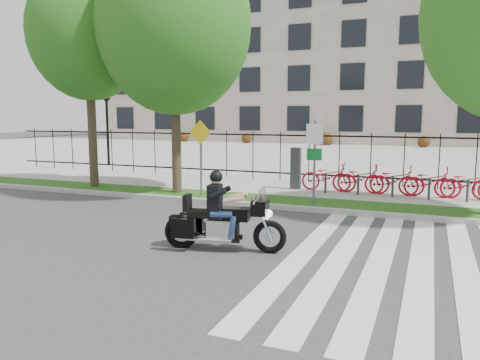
% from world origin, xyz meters
% --- Properties ---
extents(ground, '(120.00, 120.00, 0.00)m').
position_xyz_m(ground, '(0.00, 0.00, 0.00)').
color(ground, '#343436').
rests_on(ground, ground).
extents(curb, '(60.00, 0.20, 0.15)m').
position_xyz_m(curb, '(0.00, 4.10, 0.07)').
color(curb, '#A8A69E').
rests_on(curb, ground).
extents(grass_verge, '(60.00, 1.50, 0.15)m').
position_xyz_m(grass_verge, '(0.00, 4.95, 0.07)').
color(grass_verge, '#1A4912').
rests_on(grass_verge, ground).
extents(sidewalk, '(60.00, 3.50, 0.15)m').
position_xyz_m(sidewalk, '(0.00, 7.45, 0.07)').
color(sidewalk, '#99978F').
rests_on(sidewalk, ground).
extents(plaza, '(80.00, 34.00, 0.10)m').
position_xyz_m(plaza, '(0.00, 25.00, 0.05)').
color(plaza, '#99978F').
rests_on(plaza, ground).
extents(crosswalk_stripes, '(5.70, 8.00, 0.01)m').
position_xyz_m(crosswalk_stripes, '(4.83, 0.00, 0.01)').
color(crosswalk_stripes, silver).
rests_on(crosswalk_stripes, ground).
extents(iron_fence, '(30.00, 0.06, 2.00)m').
position_xyz_m(iron_fence, '(0.00, 9.20, 1.15)').
color(iron_fence, black).
rests_on(iron_fence, sidewalk).
extents(office_building, '(60.00, 21.90, 20.15)m').
position_xyz_m(office_building, '(0.00, 44.92, 9.97)').
color(office_building, gray).
rests_on(office_building, ground).
extents(lamp_post_left, '(1.06, 0.70, 4.25)m').
position_xyz_m(lamp_post_left, '(-12.00, 12.00, 3.21)').
color(lamp_post_left, black).
rests_on(lamp_post_left, ground).
extents(street_tree_0, '(4.27, 4.27, 8.08)m').
position_xyz_m(street_tree_0, '(-7.17, 4.95, 5.76)').
color(street_tree_0, '#36291D').
rests_on(street_tree_0, grass_verge).
extents(street_tree_1, '(5.16, 5.16, 8.59)m').
position_xyz_m(street_tree_1, '(-3.61, 4.95, 5.76)').
color(street_tree_1, '#36291D').
rests_on(street_tree_1, grass_verge).
extents(bike_share_station, '(8.94, 0.88, 1.50)m').
position_xyz_m(bike_share_station, '(4.45, 7.20, 0.66)').
color(bike_share_station, '#2D2D33').
rests_on(bike_share_station, sidewalk).
extents(sign_pole_regulatory, '(0.50, 0.09, 2.50)m').
position_xyz_m(sign_pole_regulatory, '(1.30, 4.58, 1.74)').
color(sign_pole_regulatory, '#59595B').
rests_on(sign_pole_regulatory, grass_verge).
extents(sign_pole_warning, '(0.78, 0.09, 2.49)m').
position_xyz_m(sign_pole_warning, '(-2.49, 4.58, 1.74)').
color(sign_pole_warning, '#59595B').
rests_on(sign_pole_warning, grass_verge).
extents(motorcycle_rider, '(2.60, 0.99, 2.02)m').
position_xyz_m(motorcycle_rider, '(0.59, -0.43, 0.67)').
color(motorcycle_rider, black).
rests_on(motorcycle_rider, ground).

